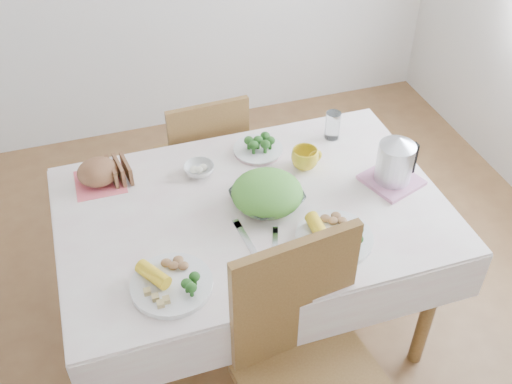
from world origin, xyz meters
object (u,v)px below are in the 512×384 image
object	(u,v)px
dining_table	(253,273)
chair_far	(201,158)
dinner_plate_right	(334,238)
yellow_mug	(305,159)
dinner_plate_left	(172,285)
electric_kettle	(396,158)
salad_bowl	(267,199)

from	to	relation	value
dining_table	chair_far	distance (m)	0.76
chair_far	dinner_plate_right	bearing A→B (deg)	101.86
dinner_plate_right	yellow_mug	xyz separation A→B (m)	(0.06, 0.44, 0.03)
chair_far	dinner_plate_left	xyz separation A→B (m)	(-0.34, -1.05, 0.31)
dining_table	electric_kettle	xyz separation A→B (m)	(0.59, -0.03, 0.51)
salad_bowl	electric_kettle	size ratio (longest dim) A/B	1.27
yellow_mug	electric_kettle	distance (m)	0.37
salad_bowl	electric_kettle	bearing A→B (deg)	-2.26
chair_far	dining_table	bearing A→B (deg)	90.03
dinner_plate_left	electric_kettle	bearing A→B (deg)	15.70
dinner_plate_left	dinner_plate_right	world-z (taller)	same
salad_bowl	chair_far	bearing A→B (deg)	97.30
chair_far	dinner_plate_left	bearing A→B (deg)	68.81
dinner_plate_right	dining_table	bearing A→B (deg)	130.92
chair_far	electric_kettle	size ratio (longest dim) A/B	4.34
chair_far	salad_bowl	world-z (taller)	chair_far
dining_table	salad_bowl	world-z (taller)	salad_bowl
dinner_plate_left	salad_bowl	bearing A→B (deg)	33.74
salad_bowl	dining_table	bearing A→B (deg)	175.08
dinner_plate_right	electric_kettle	bearing A→B (deg)	33.52
electric_kettle	dinner_plate_right	bearing A→B (deg)	-169.57
chair_far	dinner_plate_left	world-z (taller)	chair_far
yellow_mug	dinner_plate_left	bearing A→B (deg)	-144.67
dinner_plate_left	yellow_mug	bearing A→B (deg)	35.33
salad_bowl	yellow_mug	xyz separation A→B (m)	(0.23, 0.18, 0.01)
dining_table	electric_kettle	world-z (taller)	electric_kettle
chair_far	dinner_plate_left	size ratio (longest dim) A/B	3.18
dinner_plate_left	dinner_plate_right	size ratio (longest dim) A/B	0.98
dinner_plate_right	electric_kettle	xyz separation A→B (m)	(0.36, 0.24, 0.11)
yellow_mug	electric_kettle	world-z (taller)	electric_kettle
salad_bowl	dinner_plate_right	xyz separation A→B (m)	(0.17, -0.26, -0.02)
dining_table	yellow_mug	distance (m)	0.55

